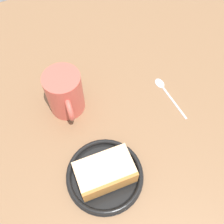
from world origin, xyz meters
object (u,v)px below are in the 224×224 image
object	(u,v)px
small_plate	(105,175)
cake_slice	(105,173)
tea_mug	(65,93)
teaspoon	(165,89)

from	to	relation	value
small_plate	cake_slice	size ratio (longest dim) A/B	1.42
small_plate	cake_slice	world-z (taller)	cake_slice
small_plate	tea_mug	bearing A→B (deg)	5.05
small_plate	teaspoon	bearing A→B (deg)	-56.18
cake_slice	teaspoon	xyz separation A→B (cm)	(14.66, -21.49, -2.99)
tea_mug	teaspoon	bearing A→B (deg)	-100.99
small_plate	cake_slice	distance (cm)	2.50
cake_slice	tea_mug	bearing A→B (deg)	4.96
small_plate	cake_slice	xyz separation A→B (cm)	(-0.27, 0.01, 2.48)
cake_slice	teaspoon	world-z (taller)	cake_slice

